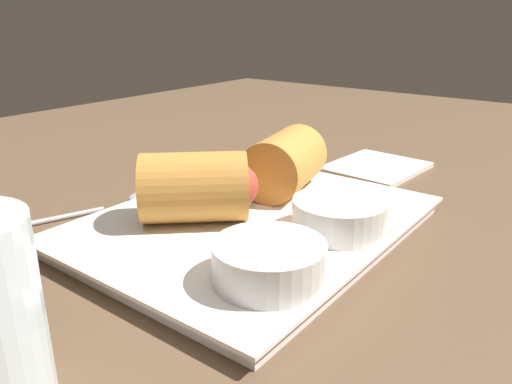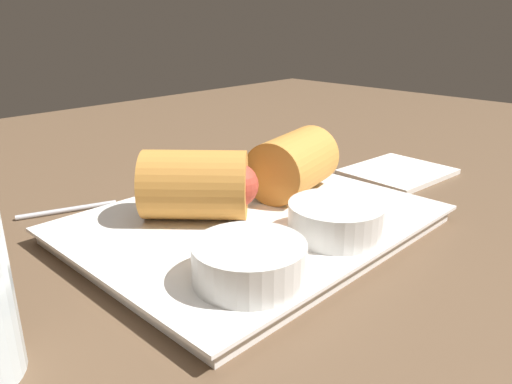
{
  "view_description": "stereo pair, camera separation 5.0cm",
  "coord_description": "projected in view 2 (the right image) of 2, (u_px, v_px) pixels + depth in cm",
  "views": [
    {
      "loc": [
        30.83,
        25.38,
        20.82
      ],
      "look_at": [
        -1.94,
        0.41,
        5.95
      ],
      "focal_mm": 35.0,
      "sensor_mm": 36.0,
      "label": 1
    },
    {
      "loc": [
        27.56,
        29.17,
        20.82
      ],
      "look_at": [
        -1.94,
        0.41,
        5.95
      ],
      "focal_mm": 35.0,
      "sensor_mm": 36.0,
      "label": 2
    }
  ],
  "objects": [
    {
      "name": "table_surface",
      "position": [
        238.0,
        248.0,
        0.44
      ],
      "size": [
        180.0,
        140.0,
        2.0
      ],
      "color": "brown",
      "rests_on": "ground"
    },
    {
      "name": "roll_front_left",
      "position": [
        201.0,
        185.0,
        0.44
      ],
      "size": [
        10.63,
        10.82,
        6.11
      ],
      "color": "#C68438",
      "rests_on": "serving_plate"
    },
    {
      "name": "serving_plate",
      "position": [
        256.0,
        225.0,
        0.45
      ],
      "size": [
        30.75,
        24.13,
        1.5
      ],
      "color": "white",
      "rests_on": "table_surface"
    },
    {
      "name": "spoon",
      "position": [
        141.0,
        196.0,
        0.53
      ],
      "size": [
        15.14,
        6.65,
        1.19
      ],
      "color": "#B2B2B7",
      "rests_on": "table_surface"
    },
    {
      "name": "dipping_bowl_near",
      "position": [
        336.0,
        218.0,
        0.41
      ],
      "size": [
        7.85,
        7.85,
        2.75
      ],
      "color": "silver",
      "rests_on": "serving_plate"
    },
    {
      "name": "dipping_bowl_far",
      "position": [
        249.0,
        260.0,
        0.34
      ],
      "size": [
        7.85,
        7.85,
        2.75
      ],
      "color": "silver",
      "rests_on": "serving_plate"
    },
    {
      "name": "napkin",
      "position": [
        398.0,
        172.0,
        0.61
      ],
      "size": [
        12.6,
        10.95,
        0.6
      ],
      "color": "silver",
      "rests_on": "table_surface"
    },
    {
      "name": "roll_front_right",
      "position": [
        296.0,
        162.0,
        0.5
      ],
      "size": [
        10.62,
        7.99,
        6.11
      ],
      "color": "#C68438",
      "rests_on": "serving_plate"
    }
  ]
}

